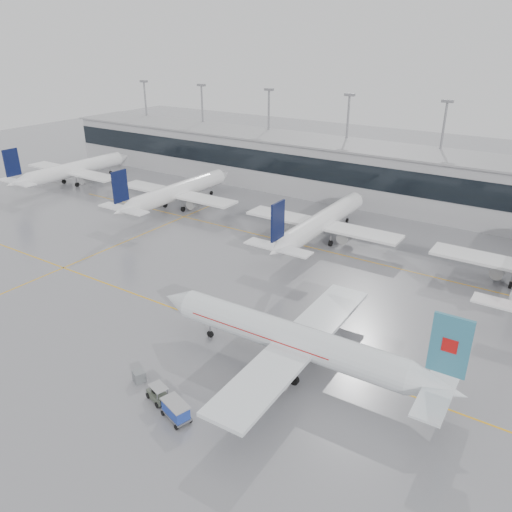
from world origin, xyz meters
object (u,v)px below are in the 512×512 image
Objects in this scene: air_canada_jet at (296,340)px; baggage_cart at (176,409)px; baggage_tug at (158,395)px; gse_unit at (139,376)px.

air_canada_jet is 10.45× the size of baggage_cart.
baggage_tug is 1.09× the size of baggage_cart.
gse_unit is (-13.24, -11.50, -3.14)m from air_canada_jet.
gse_unit is at bearing -179.44° from baggage_cart.
baggage_cart is (-5.86, -13.70, -2.62)m from air_canada_jet.
air_canada_jet reaches higher than baggage_tug.
baggage_tug reaches higher than gse_unit.
air_canada_jet reaches higher than gse_unit.
air_canada_jet is 16.00m from baggage_tug.
baggage_tug is at bearing 8.55° from gse_unit.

